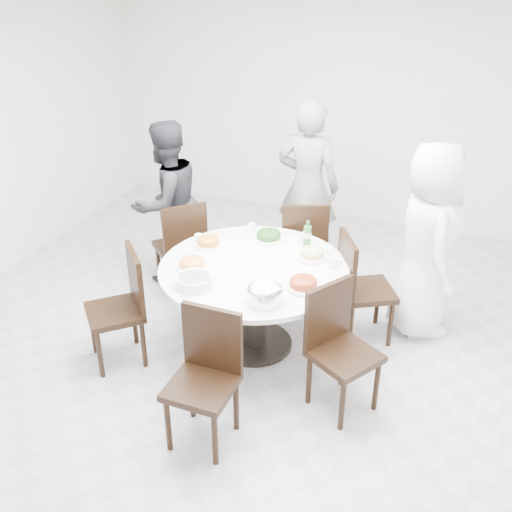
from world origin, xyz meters
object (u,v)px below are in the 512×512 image
(chair_nw, at_px, (180,245))
(diner_right, at_px, (427,241))
(beverage_bottle, at_px, (307,233))
(chair_n, at_px, (302,244))
(soup_bowl, at_px, (194,281))
(chair_s, at_px, (201,384))
(dining_table, at_px, (254,307))
(chair_sw, at_px, (114,310))
(rice_bowl, at_px, (265,296))
(chair_ne, at_px, (367,288))
(diner_left, at_px, (167,203))
(diner_middle, at_px, (308,187))
(chair_se, at_px, (345,353))

(chair_nw, height_order, diner_right, diner_right)
(chair_nw, distance_m, beverage_bottle, 1.33)
(chair_n, distance_m, soup_bowl, 1.56)
(chair_s, bearing_deg, dining_table, 94.25)
(chair_sw, bearing_deg, rice_bowl, 52.53)
(chair_ne, distance_m, chair_nw, 1.82)
(chair_sw, distance_m, diner_left, 1.44)
(chair_nw, bearing_deg, diner_right, 137.15)
(diner_middle, bearing_deg, diner_right, 149.95)
(chair_s, bearing_deg, rice_bowl, 74.79)
(chair_sw, height_order, chair_se, same)
(diner_middle, xyz_separation_m, beverage_bottle, (0.30, -1.01, -0.00))
(rice_bowl, bearing_deg, diner_left, 139.73)
(chair_s, relative_size, soup_bowl, 3.43)
(chair_sw, xyz_separation_m, diner_middle, (0.92, 2.10, 0.39))
(chair_sw, xyz_separation_m, diner_left, (-0.27, 1.38, 0.32))
(diner_middle, bearing_deg, chair_s, 92.78)
(beverage_bottle, bearing_deg, chair_nw, 176.27)
(chair_s, height_order, diner_middle, diner_middle)
(dining_table, bearing_deg, chair_ne, 29.11)
(dining_table, bearing_deg, beverage_bottle, 61.23)
(chair_nw, distance_m, chair_sw, 1.18)
(chair_sw, bearing_deg, chair_n, 104.11)
(dining_table, distance_m, soup_bowl, 0.68)
(chair_s, distance_m, beverage_bottle, 1.69)
(chair_nw, xyz_separation_m, diner_left, (-0.22, 0.20, 0.32))
(chair_se, distance_m, diner_middle, 2.20)
(chair_sw, xyz_separation_m, soup_bowl, (0.64, 0.14, 0.32))
(chair_sw, bearing_deg, chair_s, 18.33)
(chair_sw, xyz_separation_m, diner_right, (2.16, 1.36, 0.36))
(chair_sw, relative_size, diner_left, 0.60)
(soup_bowl, height_order, beverage_bottle, beverage_bottle)
(dining_table, relative_size, chair_sw, 1.58)
(diner_middle, height_order, diner_left, diner_middle)
(chair_nw, relative_size, beverage_bottle, 4.26)
(diner_left, xyz_separation_m, rice_bowl, (1.47, -1.25, 0.01))
(chair_se, height_order, soup_bowl, chair_se)
(dining_table, relative_size, beverage_bottle, 6.73)
(diner_left, distance_m, soup_bowl, 1.53)
(chair_ne, distance_m, chair_se, 0.92)
(rice_bowl, bearing_deg, dining_table, 120.21)
(chair_n, bearing_deg, rice_bowl, 73.80)
(beverage_bottle, bearing_deg, chair_se, -58.78)
(rice_bowl, relative_size, soup_bowl, 0.92)
(dining_table, height_order, chair_ne, chair_ne)
(chair_s, bearing_deg, diner_right, 59.26)
(beverage_bottle, bearing_deg, rice_bowl, -90.97)
(rice_bowl, bearing_deg, chair_se, -0.80)
(chair_sw, relative_size, diner_middle, 0.55)
(dining_table, height_order, chair_s, chair_s)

